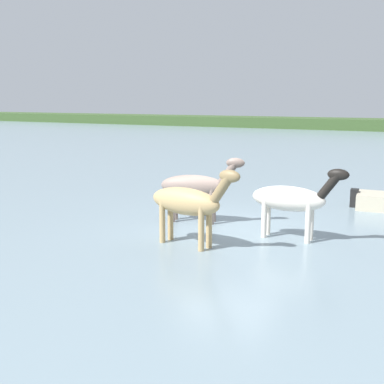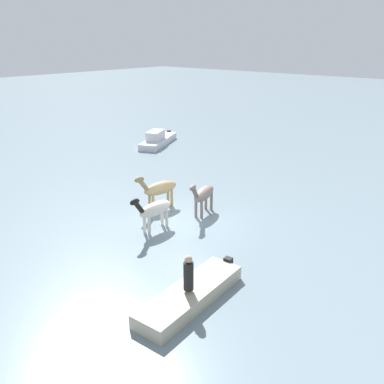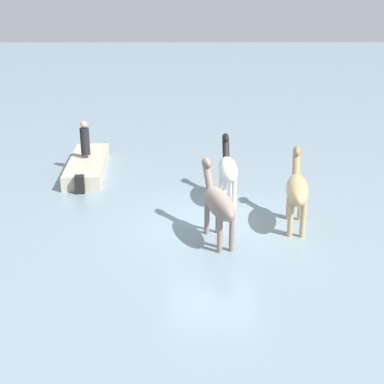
{
  "view_description": "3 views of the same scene",
  "coord_description": "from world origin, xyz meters",
  "px_view_note": "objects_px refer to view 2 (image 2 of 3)",
  "views": [
    {
      "loc": [
        5.09,
        -11.95,
        3.38
      ],
      "look_at": [
        -0.96,
        -0.35,
        0.9
      ],
      "focal_mm": 46.18,
      "sensor_mm": 36.0,
      "label": 1
    },
    {
      "loc": [
        13.49,
        11.69,
        8.01
      ],
      "look_at": [
        -0.94,
        -0.7,
        0.98
      ],
      "focal_mm": 39.21,
      "sensor_mm": 36.0,
      "label": 2
    },
    {
      "loc": [
        -12.76,
        0.77,
        5.45
      ],
      "look_at": [
        -0.37,
        0.59,
        1.06
      ],
      "focal_mm": 48.61,
      "sensor_mm": 36.0,
      "label": 3
    }
  ],
  "objects_px": {
    "horse_gray_outer": "(154,210)",
    "horse_lead": "(159,189)",
    "person_helmsman_aft": "(189,274)",
    "boat_launch_far": "(191,297)",
    "boat_dinghy_port": "(158,141)",
    "horse_chestnut_trailing": "(203,194)"
  },
  "relations": [
    {
      "from": "boat_launch_far",
      "to": "boat_dinghy_port",
      "type": "distance_m",
      "value": 21.26
    },
    {
      "from": "horse_lead",
      "to": "horse_chestnut_trailing",
      "type": "bearing_deg",
      "value": 121.58
    },
    {
      "from": "horse_lead",
      "to": "person_helmsman_aft",
      "type": "height_order",
      "value": "horse_lead"
    },
    {
      "from": "horse_chestnut_trailing",
      "to": "horse_lead",
      "type": "distance_m",
      "value": 2.26
    },
    {
      "from": "horse_gray_outer",
      "to": "horse_chestnut_trailing",
      "type": "bearing_deg",
      "value": 170.94
    },
    {
      "from": "horse_gray_outer",
      "to": "horse_lead",
      "type": "height_order",
      "value": "horse_lead"
    },
    {
      "from": "horse_gray_outer",
      "to": "boat_launch_far",
      "type": "bearing_deg",
      "value": 57.72
    },
    {
      "from": "horse_lead",
      "to": "boat_launch_far",
      "type": "distance_m",
      "value": 8.06
    },
    {
      "from": "boat_launch_far",
      "to": "person_helmsman_aft",
      "type": "bearing_deg",
      "value": 15.4
    },
    {
      "from": "boat_dinghy_port",
      "to": "person_helmsman_aft",
      "type": "height_order",
      "value": "person_helmsman_aft"
    },
    {
      "from": "horse_gray_outer",
      "to": "person_helmsman_aft",
      "type": "relative_size",
      "value": 1.94
    },
    {
      "from": "horse_chestnut_trailing",
      "to": "horse_gray_outer",
      "type": "xyz_separation_m",
      "value": [
        2.82,
        -0.45,
        -0.01
      ]
    },
    {
      "from": "horse_gray_outer",
      "to": "boat_dinghy_port",
      "type": "distance_m",
      "value": 15.83
    },
    {
      "from": "boat_launch_far",
      "to": "person_helmsman_aft",
      "type": "distance_m",
      "value": 0.99
    },
    {
      "from": "boat_launch_far",
      "to": "boat_dinghy_port",
      "type": "xyz_separation_m",
      "value": [
        -14.26,
        -15.77,
        0.15
      ]
    },
    {
      "from": "boat_launch_far",
      "to": "horse_lead",
      "type": "bearing_deg",
      "value": -131.88
    },
    {
      "from": "boat_launch_far",
      "to": "boat_dinghy_port",
      "type": "height_order",
      "value": "boat_dinghy_port"
    },
    {
      "from": "horse_lead",
      "to": "boat_dinghy_port",
      "type": "height_order",
      "value": "horse_lead"
    },
    {
      "from": "horse_chestnut_trailing",
      "to": "person_helmsman_aft",
      "type": "height_order",
      "value": "horse_chestnut_trailing"
    },
    {
      "from": "horse_lead",
      "to": "horse_gray_outer",
      "type": "bearing_deg",
      "value": 49.03
    },
    {
      "from": "horse_gray_outer",
      "to": "boat_dinghy_port",
      "type": "relative_size",
      "value": 0.45
    },
    {
      "from": "horse_lead",
      "to": "boat_dinghy_port",
      "type": "bearing_deg",
      "value": -125.54
    }
  ]
}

